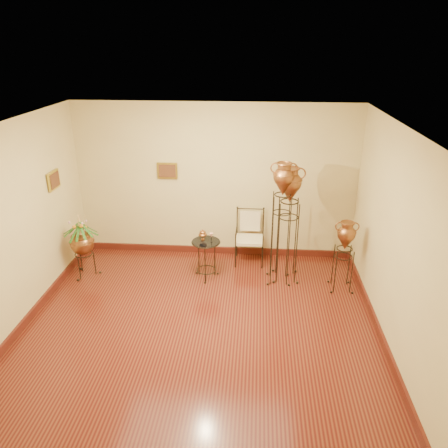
# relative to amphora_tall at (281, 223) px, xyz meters

# --- Properties ---
(ground) EXTENTS (5.00, 5.00, 0.00)m
(ground) POSITION_rel_amphora_tall_xyz_m (-1.15, -1.54, -1.05)
(ground) COLOR #5D2616
(ground) RESTS_ON ground
(room_shell) EXTENTS (5.02, 5.02, 2.81)m
(room_shell) POSITION_rel_amphora_tall_xyz_m (-1.15, -1.53, 0.68)
(room_shell) COLOR #D1C586
(room_shell) RESTS_ON ground
(amphora_tall) EXTENTS (0.46, 0.46, 2.06)m
(amphora_tall) POSITION_rel_amphora_tall_xyz_m (0.00, 0.00, 0.00)
(amphora_tall) COLOR black
(amphora_tall) RESTS_ON ground
(amphora_mid) EXTENTS (0.46, 0.46, 1.96)m
(amphora_mid) POSITION_rel_amphora_tall_xyz_m (0.12, 0.10, -0.06)
(amphora_mid) COLOR black
(amphora_mid) RESTS_ON ground
(amphora_short) EXTENTS (0.39, 0.39, 1.19)m
(amphora_short) POSITION_rel_amphora_tall_xyz_m (1.00, -0.17, -0.46)
(amphora_short) COLOR black
(amphora_short) RESTS_ON ground
(planter_urn) EXTENTS (0.70, 0.70, 1.16)m
(planter_urn) POSITION_rel_amphora_tall_xyz_m (-3.30, -0.07, -0.41)
(planter_urn) COLOR black
(planter_urn) RESTS_ON ground
(armchair) EXTENTS (0.55, 0.51, 0.97)m
(armchair) POSITION_rel_amphora_tall_xyz_m (-0.51, 0.61, -0.56)
(armchair) COLOR black
(armchair) RESTS_ON ground
(side_table) EXTENTS (0.61, 0.61, 0.86)m
(side_table) POSITION_rel_amphora_tall_xyz_m (-1.22, 0.01, -0.70)
(side_table) COLOR black
(side_table) RESTS_ON ground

